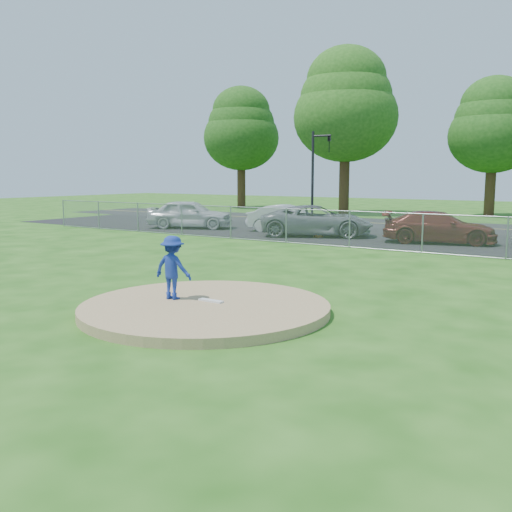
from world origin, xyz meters
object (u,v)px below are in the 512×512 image
(tree_left, at_px, (346,104))
(parked_car_darkred, at_px, (439,227))
(traffic_cone, at_px, (318,229))
(tree_center, at_px, (494,125))
(parked_car_white, at_px, (288,219))
(traffic_signal_left, at_px, (316,168))
(parked_car_gray, at_px, (317,221))
(parked_car_silver, at_px, (190,214))
(pitcher, at_px, (173,267))
(tree_far_left, at_px, (241,128))

(tree_left, relative_size, parked_car_darkred, 2.62)
(traffic_cone, bearing_deg, tree_center, 78.58)
(tree_left, relative_size, parked_car_white, 2.97)
(tree_center, height_order, parked_car_white, tree_center)
(traffic_signal_left, distance_m, parked_car_gray, 8.09)
(tree_center, bearing_deg, traffic_cone, -101.42)
(parked_car_silver, bearing_deg, tree_left, -31.64)
(parked_car_darkred, bearing_deg, traffic_signal_left, 39.91)
(tree_left, bearing_deg, parked_car_darkred, -53.09)
(tree_center, relative_size, parked_car_white, 2.33)
(tree_center, bearing_deg, parked_car_darkred, -84.93)
(pitcher, xyz_separation_m, parked_car_darkred, (1.53, 15.54, -0.21))
(parked_car_darkred, bearing_deg, tree_center, -10.40)
(tree_center, distance_m, parked_car_silver, 23.16)
(tree_left, height_order, traffic_signal_left, tree_left)
(parked_car_silver, relative_size, parked_car_gray, 0.87)
(traffic_cone, bearing_deg, pitcher, -75.00)
(tree_far_left, relative_size, parked_car_white, 2.54)
(tree_center, height_order, pitcher, tree_center)
(tree_left, distance_m, traffic_signal_left, 10.48)
(traffic_signal_left, bearing_deg, traffic_cone, -61.50)
(pitcher, bearing_deg, parked_car_white, -73.36)
(traffic_signal_left, height_order, parked_car_darkred, traffic_signal_left)
(traffic_signal_left, bearing_deg, parked_car_darkred, -34.63)
(tree_center, xyz_separation_m, traffic_signal_left, (-7.76, -12.00, -3.11))
(tree_far_left, distance_m, parked_car_darkred, 29.31)
(tree_center, xyz_separation_m, parked_car_white, (-6.38, -17.77, -5.76))
(traffic_cone, distance_m, parked_car_white, 2.89)
(parked_car_darkred, bearing_deg, parked_car_gray, 77.22)
(traffic_signal_left, xyz_separation_m, parked_car_darkred, (9.40, -6.49, -2.66))
(traffic_signal_left, relative_size, parked_car_white, 1.33)
(tree_left, height_order, traffic_cone, tree_left)
(parked_car_gray, bearing_deg, traffic_cone, -166.83)
(traffic_cone, height_order, parked_car_silver, parked_car_silver)
(tree_center, relative_size, parked_car_gray, 1.83)
(pitcher, bearing_deg, traffic_cone, -80.13)
(traffic_cone, distance_m, parked_car_darkred, 5.56)
(traffic_signal_left, bearing_deg, pitcher, -70.33)
(parked_car_silver, bearing_deg, parked_car_darkred, -112.49)
(parked_car_silver, bearing_deg, tree_center, -56.83)
(traffic_cone, bearing_deg, tree_left, 110.76)
(traffic_cone, height_order, parked_car_white, parked_car_white)
(pitcher, bearing_deg, tree_center, -94.94)
(traffic_cone, bearing_deg, parked_car_gray, 127.47)
(traffic_signal_left, height_order, parked_car_white, traffic_signal_left)
(traffic_signal_left, relative_size, pitcher, 3.93)
(tree_far_left, distance_m, parked_car_silver, 21.07)
(tree_far_left, distance_m, traffic_cone, 25.84)
(tree_far_left, distance_m, traffic_signal_left, 17.60)
(traffic_signal_left, bearing_deg, tree_far_left, 140.27)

